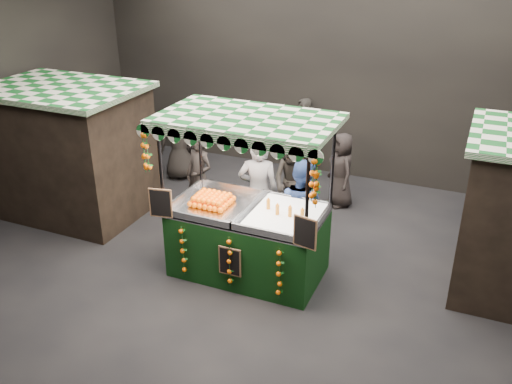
% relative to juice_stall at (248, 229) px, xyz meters
% --- Properties ---
extents(ground, '(12.00, 12.00, 0.00)m').
position_rel_juice_stall_xyz_m(ground, '(0.18, -0.22, -0.85)').
color(ground, black).
rests_on(ground, ground).
extents(market_hall, '(12.10, 10.10, 5.05)m').
position_rel_juice_stall_xyz_m(market_hall, '(0.18, -0.22, 2.53)').
color(market_hall, black).
rests_on(market_hall, ground).
extents(neighbour_stall_left, '(3.00, 2.20, 2.60)m').
position_rel_juice_stall_xyz_m(neighbour_stall_left, '(-4.22, 0.78, 0.46)').
color(neighbour_stall_left, black).
rests_on(neighbour_stall_left, ground).
extents(juice_stall, '(2.83, 1.66, 2.74)m').
position_rel_juice_stall_xyz_m(juice_stall, '(0.00, 0.00, 0.00)').
color(juice_stall, black).
rests_on(juice_stall, ground).
extents(vendor_grey, '(0.84, 0.68, 2.01)m').
position_rel_juice_stall_xyz_m(vendor_grey, '(-0.27, 1.07, 0.16)').
color(vendor_grey, slate).
rests_on(vendor_grey, ground).
extents(vendor_blue, '(1.00, 0.85, 1.81)m').
position_rel_juice_stall_xyz_m(vendor_blue, '(0.59, 0.93, 0.06)').
color(vendor_blue, navy).
rests_on(vendor_blue, ground).
extents(shopper_0, '(0.71, 0.55, 1.71)m').
position_rel_juice_stall_xyz_m(shopper_0, '(-1.76, 1.58, 0.01)').
color(shopper_0, '#2D2724').
rests_on(shopper_0, ground).
extents(shopper_1, '(0.95, 0.80, 1.76)m').
position_rel_juice_stall_xyz_m(shopper_1, '(0.08, 1.97, 0.03)').
color(shopper_1, black).
rests_on(shopper_1, ground).
extents(shopper_2, '(0.92, 0.91, 1.56)m').
position_rel_juice_stall_xyz_m(shopper_2, '(-2.98, 3.29, -0.07)').
color(shopper_2, black).
rests_on(shopper_2, ground).
extents(shopper_3, '(1.25, 1.28, 1.76)m').
position_rel_juice_stall_xyz_m(shopper_3, '(3.91, 3.53, 0.03)').
color(shopper_3, '#2D2725').
rests_on(shopper_3, ground).
extents(shopper_4, '(1.04, 0.92, 1.78)m').
position_rel_juice_stall_xyz_m(shopper_4, '(-3.11, 3.09, 0.04)').
color(shopper_4, '#282320').
rests_on(shopper_4, ground).
extents(shopper_5, '(1.51, 1.36, 1.67)m').
position_rel_juice_stall_xyz_m(shopper_5, '(3.73, 1.79, -0.01)').
color(shopper_5, '#2B2623').
rests_on(shopper_5, ground).
extents(shopper_6, '(0.67, 0.79, 1.85)m').
position_rel_juice_stall_xyz_m(shopper_6, '(-0.57, 4.38, 0.08)').
color(shopper_6, black).
rests_on(shopper_6, ground).
extents(shopper_7, '(0.89, 0.92, 1.59)m').
position_rel_juice_stall_xyz_m(shopper_7, '(0.72, 3.15, -0.06)').
color(shopper_7, black).
rests_on(shopper_7, ground).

